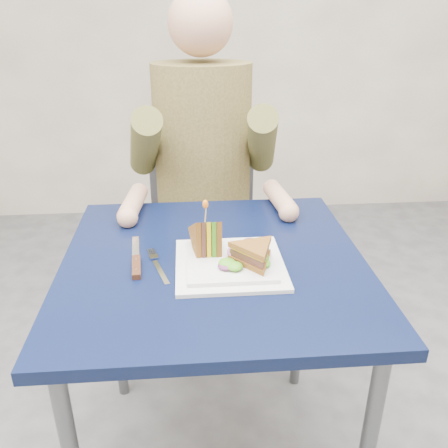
{
  "coord_description": "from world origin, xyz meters",
  "views": [
    {
      "loc": [
        -0.06,
        -1.03,
        1.31
      ],
      "look_at": [
        0.03,
        0.01,
        0.82
      ],
      "focal_mm": 38.0,
      "sensor_mm": 36.0,
      "label": 1
    }
  ],
  "objects": [
    {
      "name": "toothpick_frill",
      "position": [
        -0.02,
        0.0,
        0.88
      ],
      "size": [
        0.01,
        0.01,
        0.02
      ],
      "primitive_type": "ellipsoid",
      "color": "orange",
      "rests_on": "sandwich_upright"
    },
    {
      "name": "chair",
      "position": [
        0.0,
        0.7,
        0.54
      ],
      "size": [
        0.42,
        0.4,
        0.93
      ],
      "color": "#47474C",
      "rests_on": "ground"
    },
    {
      "name": "lettuce_spill",
      "position": [
        0.04,
        -0.03,
        0.76
      ],
      "size": [
        0.15,
        0.13,
        0.02
      ],
      "primitive_type": null,
      "color": "#337A14",
      "rests_on": "plate"
    },
    {
      "name": "sandwich_upright",
      "position": [
        -0.02,
        0.0,
        0.78
      ],
      "size": [
        0.09,
        0.14,
        0.14
      ],
      "color": "brown",
      "rests_on": "plate"
    },
    {
      "name": "table",
      "position": [
        0.0,
        0.0,
        0.65
      ],
      "size": [
        0.75,
        0.75,
        0.73
      ],
      "color": "black",
      "rests_on": "ground"
    },
    {
      "name": "plate",
      "position": [
        0.04,
        -0.04,
        0.74
      ],
      "size": [
        0.26,
        0.26,
        0.02
      ],
      "color": "white",
      "rests_on": "table"
    },
    {
      "name": "diner",
      "position": [
        -0.0,
        0.58,
        0.91
      ],
      "size": [
        0.54,
        0.59,
        0.74
      ],
      "color": "brown",
      "rests_on": "chair"
    },
    {
      "name": "fork",
      "position": [
        -0.14,
        -0.03,
        0.73
      ],
      "size": [
        0.06,
        0.18,
        0.01
      ],
      "color": "silver",
      "rests_on": "table"
    },
    {
      "name": "sandwich_flat",
      "position": [
        0.09,
        -0.07,
        0.78
      ],
      "size": [
        0.18,
        0.18,
        0.05
      ],
      "color": "brown",
      "rests_on": "plate"
    },
    {
      "name": "onion_ring",
      "position": [
        0.05,
        -0.04,
        0.77
      ],
      "size": [
        0.04,
        0.04,
        0.02
      ],
      "primitive_type": "torus",
      "rotation": [
        0.44,
        0.0,
        0.0
      ],
      "color": "#9E4C7A",
      "rests_on": "plate"
    },
    {
      "name": "toothpick",
      "position": [
        -0.02,
        0.0,
        0.85
      ],
      "size": [
        0.01,
        0.01,
        0.06
      ],
      "primitive_type": "cylinder",
      "rotation": [
        0.14,
        0.07,
        0.0
      ],
      "color": "tan",
      "rests_on": "sandwich_upright"
    },
    {
      "name": "knife",
      "position": [
        -0.19,
        -0.02,
        0.74
      ],
      "size": [
        0.04,
        0.22,
        0.02
      ],
      "color": "silver",
      "rests_on": "table"
    }
  ]
}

